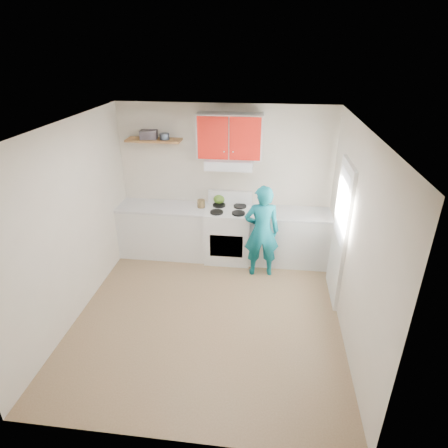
# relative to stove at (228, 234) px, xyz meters

# --- Properties ---
(floor) EXTENTS (3.80, 3.80, 0.00)m
(floor) POSITION_rel_stove_xyz_m (-0.10, -1.57, -0.46)
(floor) COLOR brown
(floor) RESTS_ON ground
(ceiling) EXTENTS (3.60, 3.80, 0.04)m
(ceiling) POSITION_rel_stove_xyz_m (-0.10, -1.57, 2.14)
(ceiling) COLOR white
(ceiling) RESTS_ON floor
(back_wall) EXTENTS (3.60, 0.04, 2.60)m
(back_wall) POSITION_rel_stove_xyz_m (-0.10, 0.32, 0.84)
(back_wall) COLOR beige
(back_wall) RESTS_ON floor
(front_wall) EXTENTS (3.60, 0.04, 2.60)m
(front_wall) POSITION_rel_stove_xyz_m (-0.10, -3.47, 0.84)
(front_wall) COLOR beige
(front_wall) RESTS_ON floor
(left_wall) EXTENTS (0.04, 3.80, 2.60)m
(left_wall) POSITION_rel_stove_xyz_m (-1.90, -1.57, 0.84)
(left_wall) COLOR beige
(left_wall) RESTS_ON floor
(right_wall) EXTENTS (0.04, 3.80, 2.60)m
(right_wall) POSITION_rel_stove_xyz_m (1.70, -1.57, 0.84)
(right_wall) COLOR beige
(right_wall) RESTS_ON floor
(door) EXTENTS (0.05, 0.85, 2.05)m
(door) POSITION_rel_stove_xyz_m (1.68, -0.88, 0.56)
(door) COLOR white
(door) RESTS_ON floor
(door_glass) EXTENTS (0.01, 0.55, 0.95)m
(door_glass) POSITION_rel_stove_xyz_m (1.65, -0.88, 0.99)
(door_glass) COLOR white
(door_glass) RESTS_ON door
(counter_left) EXTENTS (1.52, 0.60, 0.90)m
(counter_left) POSITION_rel_stove_xyz_m (-1.14, 0.02, -0.01)
(counter_left) COLOR silver
(counter_left) RESTS_ON floor
(counter_right) EXTENTS (1.32, 0.60, 0.90)m
(counter_right) POSITION_rel_stove_xyz_m (1.04, 0.02, -0.01)
(counter_right) COLOR silver
(counter_right) RESTS_ON floor
(stove) EXTENTS (0.76, 0.65, 0.92)m
(stove) POSITION_rel_stove_xyz_m (0.00, 0.00, 0.00)
(stove) COLOR white
(stove) RESTS_ON floor
(range_hood) EXTENTS (0.76, 0.44, 0.15)m
(range_hood) POSITION_rel_stove_xyz_m (0.00, 0.10, 1.24)
(range_hood) COLOR silver
(range_hood) RESTS_ON back_wall
(upper_cabinets) EXTENTS (1.02, 0.33, 0.70)m
(upper_cabinets) POSITION_rel_stove_xyz_m (0.00, 0.16, 1.66)
(upper_cabinets) COLOR red
(upper_cabinets) RESTS_ON back_wall
(shelf) EXTENTS (0.90, 0.30, 0.04)m
(shelf) POSITION_rel_stove_xyz_m (-1.25, 0.18, 1.56)
(shelf) COLOR brown
(shelf) RESTS_ON back_wall
(books) EXTENTS (0.29, 0.22, 0.14)m
(books) POSITION_rel_stove_xyz_m (-1.33, 0.16, 1.65)
(books) COLOR #40393F
(books) RESTS_ON shelf
(tin) EXTENTS (0.21, 0.21, 0.10)m
(tin) POSITION_rel_stove_xyz_m (-1.06, 0.16, 1.63)
(tin) COLOR #333D4C
(tin) RESTS_ON shelf
(kettle) EXTENTS (0.26, 0.26, 0.17)m
(kettle) POSITION_rel_stove_xyz_m (-0.19, 0.26, 0.55)
(kettle) COLOR #486F1F
(kettle) RESTS_ON stove
(crock) EXTENTS (0.17, 0.17, 0.16)m
(crock) POSITION_rel_stove_xyz_m (-0.47, 0.05, 0.52)
(crock) COLOR brown
(crock) RESTS_ON counter_left
(cutting_board) EXTENTS (0.32, 0.25, 0.02)m
(cutting_board) POSITION_rel_stove_xyz_m (0.76, 0.00, 0.45)
(cutting_board) COLOR olive
(cutting_board) RESTS_ON counter_right
(silicone_mat) EXTENTS (0.33, 0.30, 0.01)m
(silicone_mat) POSITION_rel_stove_xyz_m (1.41, -0.03, 0.44)
(silicone_mat) COLOR red
(silicone_mat) RESTS_ON counter_right
(person) EXTENTS (0.60, 0.44, 1.53)m
(person) POSITION_rel_stove_xyz_m (0.58, -0.44, 0.31)
(person) COLOR #0C606C
(person) RESTS_ON floor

